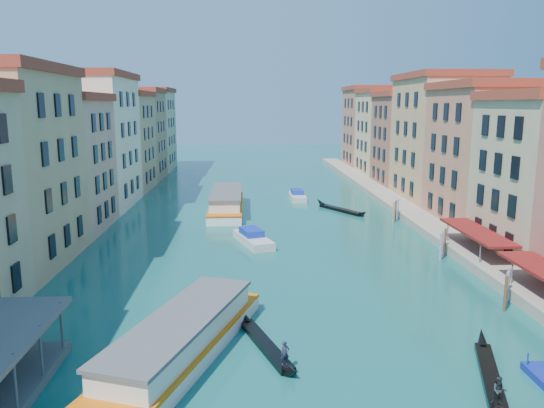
{
  "coord_description": "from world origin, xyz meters",
  "views": [
    {
      "loc": [
        -1.8,
        -13.57,
        16.08
      ],
      "look_at": [
        1.04,
        43.17,
        5.36
      ],
      "focal_mm": 35.0,
      "sensor_mm": 36.0,
      "label": 1
    }
  ],
  "objects_px": {
    "vaporetto_near": "(182,339)",
    "gondola_right": "(491,374)",
    "gondola_fore": "(265,342)",
    "vaporetto_far": "(227,202)"
  },
  "relations": [
    {
      "from": "vaporetto_near",
      "to": "gondola_right",
      "type": "distance_m",
      "value": 18.95
    },
    {
      "from": "gondola_right",
      "to": "gondola_fore",
      "type": "bearing_deg",
      "value": 177.35
    },
    {
      "from": "vaporetto_near",
      "to": "gondola_fore",
      "type": "distance_m",
      "value": 5.6
    },
    {
      "from": "vaporetto_far",
      "to": "gondola_fore",
      "type": "distance_m",
      "value": 46.98
    },
    {
      "from": "vaporetto_near",
      "to": "vaporetto_far",
      "type": "xyz_separation_m",
      "value": [
        1.23,
        47.97,
        0.15
      ]
    },
    {
      "from": "vaporetto_near",
      "to": "vaporetto_far",
      "type": "bearing_deg",
      "value": 107.9
    },
    {
      "from": "vaporetto_near",
      "to": "gondola_fore",
      "type": "relative_size",
      "value": 1.88
    },
    {
      "from": "vaporetto_far",
      "to": "gondola_fore",
      "type": "bearing_deg",
      "value": -84.8
    },
    {
      "from": "gondola_fore",
      "to": "gondola_right",
      "type": "distance_m",
      "value": 14.06
    },
    {
      "from": "gondola_right",
      "to": "vaporetto_near",
      "type": "bearing_deg",
      "value": -173.43
    }
  ]
}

